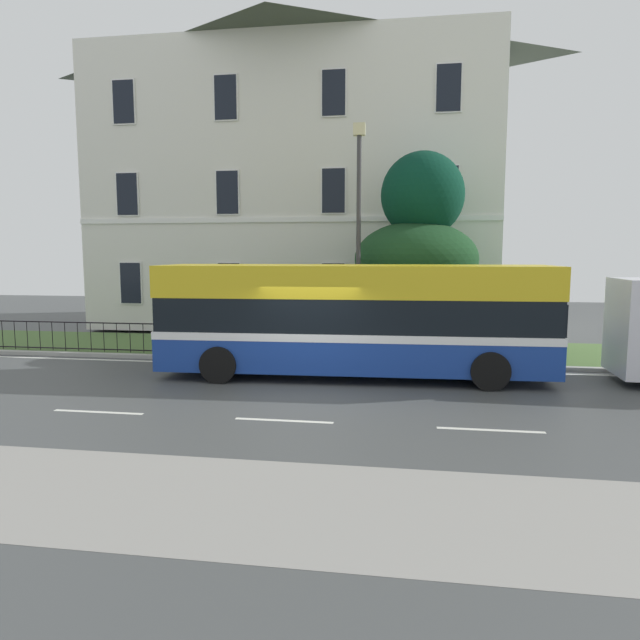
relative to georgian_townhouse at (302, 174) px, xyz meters
name	(u,v)px	position (x,y,z in m)	size (l,w,h in m)	color
ground_plane	(307,390)	(2.56, -13.20, -7.05)	(60.00, 56.00, 0.18)	#444747
georgian_townhouse	(302,174)	(0.00, 0.00, 0.00)	(17.20, 9.57, 13.75)	silver
iron_verge_railing	(246,340)	(0.00, -9.61, -6.41)	(18.83, 0.04, 0.97)	black
evergreen_tree	(417,280)	(5.28, -6.92, -4.61)	(4.84, 4.84, 7.16)	#423328
single_decker_bus	(354,318)	(3.56, -11.50, -5.44)	(10.44, 3.00, 3.01)	navy
street_lamp_post	(359,226)	(3.44, -8.93, -2.86)	(0.36, 0.24, 7.11)	#333338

